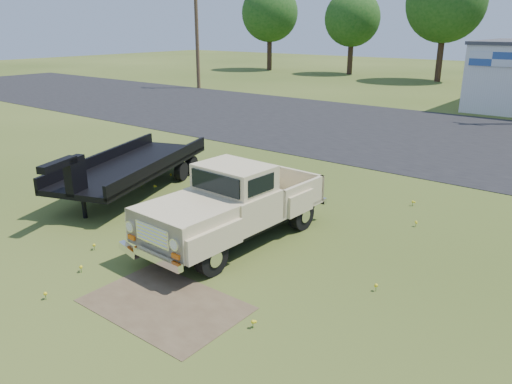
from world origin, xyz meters
TOP-DOWN VIEW (x-y plane):
  - ground at (0.00, 0.00)m, footprint 140.00×140.00m
  - asphalt_lot at (0.00, 15.00)m, footprint 90.00×14.00m
  - dirt_patch_a at (1.50, -3.00)m, footprint 3.00×2.00m
  - dirt_patch_b at (-2.00, 3.50)m, footprint 2.20×1.60m
  - utility_pole_west at (-22.00, 22.00)m, footprint 1.60×0.30m
  - treeline_a at (-28.00, 40.00)m, footprint 6.40×6.40m
  - treeline_b at (-18.00, 41.00)m, footprint 5.76×5.76m
  - treeline_c at (-8.00, 39.50)m, footprint 7.04×7.04m
  - vintage_pickup_truck at (0.62, 0.11)m, footprint 2.29×5.43m
  - flatbed_trailer at (-4.50, 1.11)m, footprint 4.42×7.11m

SIDE VIEW (x-z plane):
  - ground at x=0.00m, z-range 0.00..0.00m
  - asphalt_lot at x=0.00m, z-range -0.01..0.01m
  - dirt_patch_a at x=1.50m, z-range -0.01..0.01m
  - dirt_patch_b at x=-2.00m, z-range -0.01..0.01m
  - flatbed_trailer at x=-4.50m, z-range 0.00..1.84m
  - vintage_pickup_truck at x=0.62m, z-range 0.00..1.94m
  - utility_pole_west at x=-22.00m, z-range 0.10..9.10m
  - treeline_b at x=-18.00m, z-range 1.38..9.95m
  - treeline_a at x=-28.00m, z-range 1.54..11.06m
  - treeline_c at x=-8.00m, z-range 1.70..12.17m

